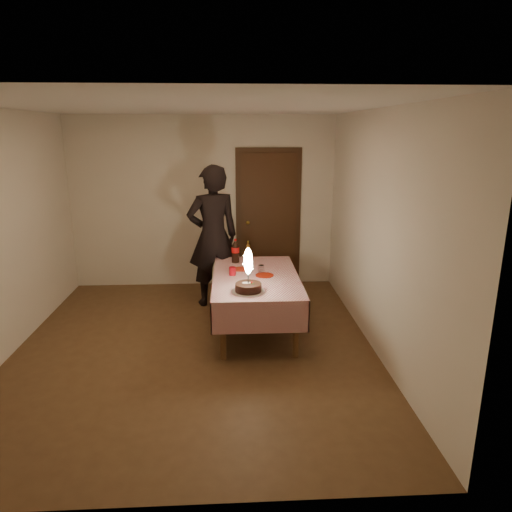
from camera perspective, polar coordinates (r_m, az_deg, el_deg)
The scene contains 11 objects.
ground at distance 5.30m, azimuth -7.59°, elevation -11.31°, with size 4.00×4.50×0.01m, color brown.
room_shell at distance 4.86m, azimuth -7.82°, elevation 6.81°, with size 4.04×4.54×2.62m.
dining_table at distance 5.49m, azimuth -0.03°, elevation -3.42°, with size 1.02×1.72×0.69m.
birthday_cake at distance 4.90m, azimuth -0.97°, elevation -3.20°, with size 0.36×0.36×0.49m.
red_plate at distance 5.47m, azimuth 1.09°, elevation -2.41°, with size 0.22×0.22×0.01m, color #AA1E0B.
red_cup at distance 5.48m, azimuth -2.96°, elevation -1.90°, with size 0.08×0.08×0.10m, color #AF0C16.
clear_cup at distance 5.58m, azimuth 0.67°, elevation -1.61°, with size 0.07×0.07×0.09m, color silver.
napkin_stack at distance 5.69m, azimuth -2.20°, elevation -1.65°, with size 0.15×0.15×0.02m, color #AF2614.
cola_bottle at distance 5.98m, azimuth -2.59°, elevation 0.63°, with size 0.10×0.10×0.32m.
amber_bottle_left at distance 6.12m, azimuth -1.00°, elevation 0.65°, with size 0.06×0.06×0.25m.
photographer at distance 6.26m, azimuth -5.40°, elevation 2.47°, with size 0.81×0.65×1.94m.
Camera 1 is at (0.43, -4.72, 2.37)m, focal length 32.00 mm.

